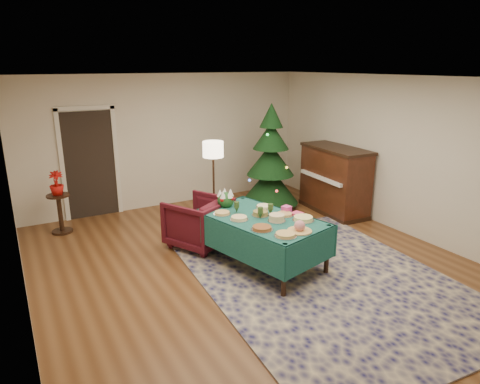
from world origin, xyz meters
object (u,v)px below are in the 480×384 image
christmas_tree (270,162)px  piano (335,181)px  side_table (60,214)px  gift_box (286,209)px  armchair (199,220)px  buffet_table (261,227)px  floor_lamp (213,154)px  potted_plant (57,188)px

christmas_tree → piano: size_ratio=1.37×
piano → christmas_tree: bearing=137.5°
side_table → piano: piano is taller
side_table → gift_box: bearing=-44.2°
armchair → buffet_table: bearing=88.3°
gift_box → floor_lamp: 1.98m
buffet_table → potted_plant: size_ratio=5.06×
floor_lamp → gift_box: bearing=-81.1°
buffet_table → gift_box: 0.50m
side_table → christmas_tree: size_ratio=0.33×
potted_plant → side_table: bearing=0.0°
floor_lamp → piano: floor_lamp is taller
floor_lamp → potted_plant: 2.77m
floor_lamp → side_table: size_ratio=2.22×
side_table → christmas_tree: bearing=-8.8°
armchair → floor_lamp: 1.37m
gift_box → piano: (2.09, 1.29, -0.14)m
gift_box → christmas_tree: size_ratio=0.06×
buffet_table → floor_lamp: 2.03m
potted_plant → christmas_tree: bearing=-8.8°
christmas_tree → potted_plant: bearing=171.2°
buffet_table → piano: bearing=27.1°
gift_box → piano: piano is taller
floor_lamp → piano: bearing=-13.9°
floor_lamp → armchair: bearing=-129.6°
armchair → potted_plant: bearing=-69.7°
piano → side_table: bearing=163.2°
gift_box → floor_lamp: floor_lamp is taller
christmas_tree → side_table: bearing=171.2°
buffet_table → potted_plant: potted_plant is taller
side_table → potted_plant: size_ratio=1.68×
floor_lamp → side_table: (-2.57, 0.90, -0.97)m
potted_plant → christmas_tree: 4.04m
armchair → christmas_tree: christmas_tree is taller
armchair → floor_lamp: size_ratio=0.58×
potted_plant → piano: piano is taller
potted_plant → piano: 5.17m
armchair → side_table: bearing=-69.7°
side_table → piano: size_ratio=0.45×
gift_box → floor_lamp: (-0.29, 1.89, 0.53)m
buffet_table → gift_box: gift_box is taller
side_table → potted_plant: (0.00, 0.00, 0.48)m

